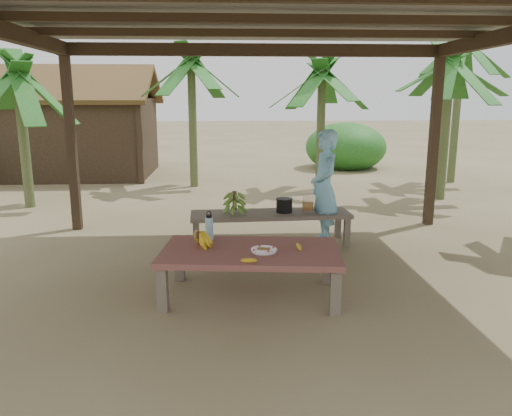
{
  "coord_description": "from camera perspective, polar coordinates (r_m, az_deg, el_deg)",
  "views": [
    {
      "loc": [
        -0.44,
        -5.41,
        2.0
      ],
      "look_at": [
        -0.13,
        0.03,
        0.8
      ],
      "focal_mm": 35.0,
      "sensor_mm": 36.0,
      "label": 1
    }
  ],
  "objects": [
    {
      "name": "banana_plant_n",
      "position": [
        11.16,
        7.55,
        13.96
      ],
      "size": [
        1.8,
        1.8,
        2.79
      ],
      "color": "#596638",
      "rests_on": "ground"
    },
    {
      "name": "plate",
      "position": [
        4.99,
        0.9,
        -4.86
      ],
      "size": [
        0.26,
        0.26,
        0.04
      ],
      "color": "white",
      "rests_on": "work_table"
    },
    {
      "name": "banana_plant_w",
      "position": [
        10.11,
        -25.5,
        12.27
      ],
      "size": [
        1.8,
        1.8,
        2.65
      ],
      "color": "#596638",
      "rests_on": "ground"
    },
    {
      "name": "banana_plant_nw",
      "position": [
        11.5,
        -7.41,
        15.17
      ],
      "size": [
        1.8,
        1.8,
        3.05
      ],
      "color": "#596638",
      "rests_on": "ground"
    },
    {
      "name": "loose_banana_front",
      "position": [
        4.68,
        -0.81,
        -6.0
      ],
      "size": [
        0.18,
        0.09,
        0.04
      ],
      "primitive_type": "ellipsoid",
      "rotation": [
        0.0,
        0.0,
        1.82
      ],
      "color": "yellow",
      "rests_on": "work_table"
    },
    {
      "name": "ground",
      "position": [
        5.78,
        1.35,
        -7.82
      ],
      "size": [
        80.0,
        80.0,
        0.0
      ],
      "primitive_type": "plane",
      "color": "brown",
      "rests_on": "ground"
    },
    {
      "name": "woman",
      "position": [
        6.96,
        7.8,
        2.35
      ],
      "size": [
        0.45,
        0.62,
        1.59
      ],
      "primitive_type": "imported",
      "rotation": [
        0.0,
        0.0,
        -1.45
      ],
      "color": "#7BC3EA",
      "rests_on": "ground"
    },
    {
      "name": "loose_banana_side",
      "position": [
        5.11,
        4.92,
        -4.43
      ],
      "size": [
        0.04,
        0.16,
        0.04
      ],
      "primitive_type": "ellipsoid",
      "rotation": [
        0.0,
        0.0,
        0.0
      ],
      "color": "yellow",
      "rests_on": "work_table"
    },
    {
      "name": "banana_plant_ne",
      "position": [
        10.62,
        21.24,
        14.02
      ],
      "size": [
        1.8,
        1.8,
        2.93
      ],
      "color": "#596638",
      "rests_on": "ground"
    },
    {
      "name": "banana_plant_far",
      "position": [
        12.95,
        22.41,
        16.0
      ],
      "size": [
        1.8,
        1.8,
        3.51
      ],
      "color": "#596638",
      "rests_on": "ground"
    },
    {
      "name": "work_table",
      "position": [
        5.1,
        -0.62,
        -5.46
      ],
      "size": [
        1.89,
        1.18,
        0.5
      ],
      "rotation": [
        0.0,
        0.0,
        -0.1
      ],
      "color": "brown",
      "rests_on": "ground"
    },
    {
      "name": "green_banana_stalk",
      "position": [
        6.83,
        -2.45,
        0.71
      ],
      "size": [
        0.3,
        0.3,
        0.33
      ],
      "primitive_type": null,
      "rotation": [
        0.0,
        0.0,
        0.05
      ],
      "color": "#598C2D",
      "rests_on": "bench"
    },
    {
      "name": "ripe_banana_bunch",
      "position": [
        5.18,
        -6.71,
        -3.47
      ],
      "size": [
        0.34,
        0.31,
        0.18
      ],
      "primitive_type": null,
      "rotation": [
        0.0,
        0.0,
        0.24
      ],
      "color": "yellow",
      "rests_on": "work_table"
    },
    {
      "name": "hut",
      "position": [
        14.03,
        -20.27,
        8.02
      ],
      "size": [
        4.4,
        3.43,
        2.85
      ],
      "color": "black",
      "rests_on": "ground"
    },
    {
      "name": "cooking_pot",
      "position": [
        6.92,
        3.25,
        0.27
      ],
      "size": [
        0.22,
        0.22,
        0.19
      ],
      "primitive_type": "cylinder",
      "color": "black",
      "rests_on": "bench"
    },
    {
      "name": "bench",
      "position": [
        6.92,
        1.67,
        -0.98
      ],
      "size": [
        2.23,
        0.71,
        0.45
      ],
      "rotation": [
        0.0,
        0.0,
        0.05
      ],
      "color": "brown",
      "rests_on": "ground"
    },
    {
      "name": "skewer_rack",
      "position": [
        6.92,
        5.96,
        0.44
      ],
      "size": [
        0.18,
        0.09,
        0.24
      ],
      "primitive_type": null,
      "rotation": [
        0.0,
        0.0,
        0.05
      ],
      "color": "#A57F47",
      "rests_on": "bench"
    },
    {
      "name": "pavilion",
      "position": [
        5.46,
        1.37,
        20.61
      ],
      "size": [
        6.6,
        5.6,
        2.95
      ],
      "color": "black",
      "rests_on": "ground"
    },
    {
      "name": "water_flask",
      "position": [
        5.43,
        -5.37,
        -2.22
      ],
      "size": [
        0.09,
        0.09,
        0.32
      ],
      "color": "#43A0D2",
      "rests_on": "work_table"
    }
  ]
}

